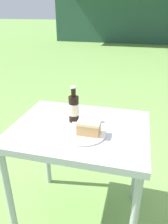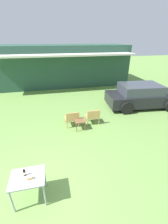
% 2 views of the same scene
% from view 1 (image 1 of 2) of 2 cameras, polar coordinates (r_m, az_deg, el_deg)
% --- Properties ---
extents(ground_plane, '(60.00, 60.00, 0.00)m').
position_cam_1_polar(ground_plane, '(1.78, -0.88, -25.49)').
color(ground_plane, '#6B9347').
extents(patio_table, '(0.80, 0.63, 0.75)m').
position_cam_1_polar(patio_table, '(1.33, -1.07, -7.23)').
color(patio_table, '#9EA3A8').
rests_on(patio_table, ground_plane).
extents(cake_on_plate, '(0.25, 0.25, 0.08)m').
position_cam_1_polar(cake_on_plate, '(1.19, 0.56, -4.81)').
color(cake_on_plate, silver).
rests_on(cake_on_plate, patio_table).
extents(cola_bottle_near, '(0.06, 0.06, 0.22)m').
position_cam_1_polar(cola_bottle_near, '(1.31, -2.69, 1.01)').
color(cola_bottle_near, black).
rests_on(cola_bottle_near, patio_table).
extents(fork, '(0.17, 0.09, 0.01)m').
position_cam_1_polar(fork, '(1.22, -3.11, -5.48)').
color(fork, silver).
rests_on(fork, patio_table).
extents(loose_bottle_cap, '(0.03, 0.03, 0.01)m').
position_cam_1_polar(loose_bottle_cap, '(1.33, -2.49, -2.64)').
color(loose_bottle_cap, silver).
rests_on(loose_bottle_cap, patio_table).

